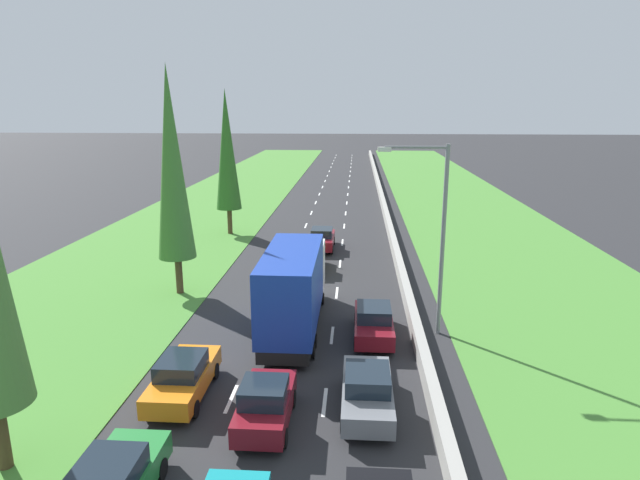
# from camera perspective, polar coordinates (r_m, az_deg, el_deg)

# --- Properties ---
(ground_plane) EXTENTS (300.00, 300.00, 0.00)m
(ground_plane) POSITION_cam_1_polar(r_m,az_deg,el_deg) (63.80, 1.32, 4.41)
(ground_plane) COLOR #28282B
(ground_plane) RESTS_ON ground
(grass_verge_left) EXTENTS (14.00, 140.00, 0.04)m
(grass_verge_left) POSITION_cam_1_polar(r_m,az_deg,el_deg) (65.58, -9.82, 4.49)
(grass_verge_left) COLOR #478433
(grass_verge_left) RESTS_ON ground
(grass_verge_right) EXTENTS (14.00, 140.00, 0.04)m
(grass_verge_right) POSITION_cam_1_polar(r_m,az_deg,el_deg) (64.78, 14.14, 4.16)
(grass_verge_right) COLOR #478433
(grass_verge_right) RESTS_ON ground
(median_barrier) EXTENTS (0.44, 120.00, 0.85)m
(median_barrier) POSITION_cam_1_polar(r_m,az_deg,el_deg) (63.74, 6.47, 4.71)
(median_barrier) COLOR #9E9B93
(median_barrier) RESTS_ON ground
(lane_markings) EXTENTS (3.64, 116.00, 0.01)m
(lane_markings) POSITION_cam_1_polar(r_m,az_deg,el_deg) (63.80, 1.32, 4.42)
(lane_markings) COLOR white
(lane_markings) RESTS_ON ground
(maroon_hatchback_centre_lane) EXTENTS (1.74, 3.90, 1.72)m
(maroon_hatchback_centre_lane) POSITION_cam_1_polar(r_m,az_deg,el_deg) (19.18, -5.78, -16.81)
(maroon_hatchback_centre_lane) COLOR maroon
(maroon_hatchback_centre_lane) RESTS_ON ground
(blue_box_truck_centre_lane) EXTENTS (2.46, 9.40, 4.18)m
(blue_box_truck_centre_lane) POSITION_cam_1_polar(r_m,az_deg,el_deg) (26.05, -2.74, -4.96)
(blue_box_truck_centre_lane) COLOR black
(blue_box_truck_centre_lane) RESTS_ON ground
(yellow_hatchback_centre_lane) EXTENTS (1.74, 3.90, 1.72)m
(yellow_hatchback_centre_lane) POSITION_cam_1_polar(r_m,az_deg,el_deg) (35.76, -1.04, -1.90)
(yellow_hatchback_centre_lane) COLOR yellow
(yellow_hatchback_centre_lane) RESTS_ON ground
(grey_sedan_right_lane) EXTENTS (1.82, 4.50, 1.64)m
(grey_sedan_right_lane) POSITION_cam_1_polar(r_m,az_deg,el_deg) (19.95, 5.01, -15.58)
(grey_sedan_right_lane) COLOR slate
(grey_sedan_right_lane) RESTS_ON ground
(orange_sedan_left_lane) EXTENTS (1.82, 4.50, 1.64)m
(orange_sedan_left_lane) POSITION_cam_1_polar(r_m,az_deg,el_deg) (21.39, -14.26, -13.82)
(orange_sedan_left_lane) COLOR orange
(orange_sedan_left_lane) RESTS_ON ground
(maroon_sedan_centre_lane) EXTENTS (1.82, 4.50, 1.64)m
(maroon_sedan_centre_lane) POSITION_cam_1_polar(r_m,az_deg,el_deg) (40.99, 0.22, 0.14)
(maroon_sedan_centre_lane) COLOR maroon
(maroon_sedan_centre_lane) RESTS_ON ground
(maroon_sedan_right_lane) EXTENTS (1.82, 4.50, 1.64)m
(maroon_sedan_right_lane) POSITION_cam_1_polar(r_m,az_deg,el_deg) (25.65, 5.67, -8.60)
(maroon_sedan_right_lane) COLOR maroon
(maroon_sedan_right_lane) RESTS_ON ground
(poplar_tree_second) EXTENTS (2.12, 2.12, 12.91)m
(poplar_tree_second) POSITION_cam_1_polar(r_m,az_deg,el_deg) (31.06, -15.39, 7.72)
(poplar_tree_second) COLOR #4C3823
(poplar_tree_second) RESTS_ON ground
(poplar_tree_third) EXTENTS (2.10, 2.10, 12.03)m
(poplar_tree_third) POSITION_cam_1_polar(r_m,az_deg,el_deg) (45.59, -9.81, 9.32)
(poplar_tree_third) COLOR #4C3823
(poplar_tree_third) RESTS_ON ground
(street_light_mast) EXTENTS (3.20, 0.28, 9.00)m
(street_light_mast) POSITION_cam_1_polar(r_m,az_deg,el_deg) (25.32, 12.15, 1.36)
(street_light_mast) COLOR gray
(street_light_mast) RESTS_ON ground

